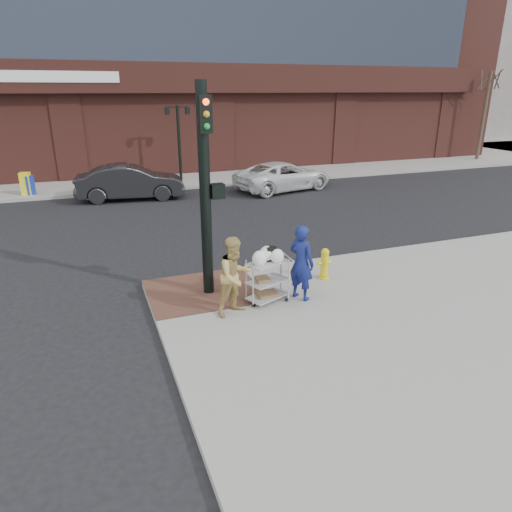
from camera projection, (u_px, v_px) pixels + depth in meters
name	position (u px, v px, depth m)	size (l,w,h in m)	color
ground	(238.00, 307.00, 11.01)	(220.00, 220.00, 0.00)	black
sidewalk_far	(256.00, 144.00, 43.23)	(65.00, 36.00, 0.15)	gray
brick_curb_ramp	(204.00, 290.00, 11.54)	(2.80, 2.40, 0.01)	brown
filler_block	(453.00, 53.00, 54.55)	(14.00, 20.00, 18.00)	slate
bare_tree_a	(491.00, 69.00, 31.30)	(1.80, 1.80, 7.20)	#382B21
lamp_post	(179.00, 135.00, 24.82)	(1.32, 0.22, 4.00)	black
traffic_signal_pole	(206.00, 187.00, 10.55)	(0.61, 0.51, 5.00)	black
woman_blue	(301.00, 263.00, 10.83)	(0.68, 0.44, 1.85)	navy
pedestrian_tan	(235.00, 276.00, 10.12)	(0.88, 0.68, 1.80)	tan
sedan_dark	(131.00, 182.00, 21.54)	(1.73, 4.97, 1.64)	black
minivan_white	(283.00, 176.00, 23.56)	(2.41, 5.22, 1.45)	silver
utility_cart	(267.00, 277.00, 10.81)	(1.10, 0.86, 1.35)	#9F9FA4
fire_hydrant	(325.00, 263.00, 12.16)	(0.40, 0.28, 0.85)	yellow
newsbox_yellow	(26.00, 184.00, 21.90)	(0.45, 0.41, 1.07)	yellow
newsbox_blue	(30.00, 185.00, 21.95)	(0.39, 0.35, 0.92)	navy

